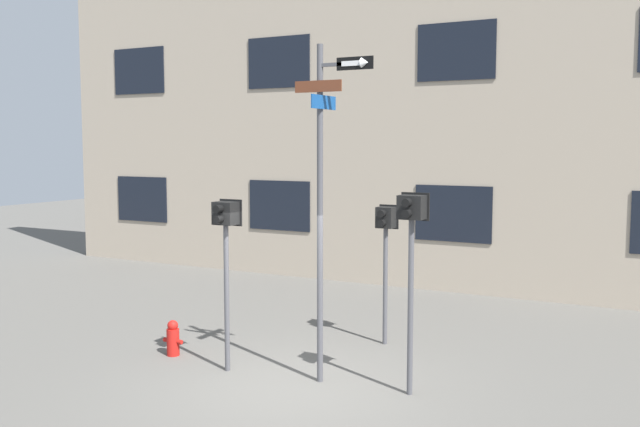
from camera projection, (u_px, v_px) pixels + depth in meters
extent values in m
plane|color=#595651|center=(291.00, 389.00, 10.33)|extent=(60.00, 60.00, 0.00)
cube|color=tan|center=(460.00, 53.00, 16.75)|extent=(24.00, 0.60, 11.35)
cube|color=black|center=(142.00, 199.00, 21.31)|extent=(1.87, 0.03, 1.33)
cube|color=black|center=(279.00, 206.00, 19.07)|extent=(1.87, 0.03, 1.33)
cube|color=black|center=(453.00, 214.00, 16.83)|extent=(1.87, 0.03, 1.33)
cube|color=black|center=(139.00, 71.00, 20.94)|extent=(1.87, 0.03, 1.33)
cube|color=black|center=(279.00, 62.00, 18.70)|extent=(1.87, 0.03, 1.33)
cube|color=black|center=(456.00, 51.00, 16.46)|extent=(1.87, 0.03, 1.33)
cylinder|color=#4C4C51|center=(320.00, 216.00, 10.41)|extent=(0.09, 0.09, 4.96)
cube|color=#4C4C51|center=(337.00, 64.00, 10.07)|extent=(0.56, 0.05, 0.05)
cube|color=brown|center=(318.00, 86.00, 10.17)|extent=(0.75, 0.02, 0.16)
cube|color=#14478C|center=(324.00, 102.00, 10.22)|extent=(0.02, 0.73, 0.20)
cube|color=black|center=(355.00, 63.00, 9.92)|extent=(0.56, 0.02, 0.18)
cube|color=white|center=(352.00, 63.00, 9.93)|extent=(0.32, 0.01, 0.07)
cone|color=white|center=(365.00, 63.00, 9.84)|extent=(0.10, 0.14, 0.14)
cylinder|color=#4C4C51|center=(227.00, 298.00, 11.05)|extent=(0.08, 0.08, 2.30)
cube|color=black|center=(226.00, 213.00, 10.92)|extent=(0.35, 0.26, 0.35)
cube|color=black|center=(231.00, 212.00, 11.04)|extent=(0.41, 0.02, 0.41)
cylinder|color=black|center=(218.00, 209.00, 10.75)|extent=(0.12, 0.12, 0.12)
cylinder|color=black|center=(218.00, 219.00, 10.76)|extent=(0.12, 0.12, 0.12)
cylinder|color=orange|center=(220.00, 209.00, 10.79)|extent=(0.10, 0.01, 0.10)
cylinder|color=#4C4C51|center=(410.00, 308.00, 9.98)|extent=(0.08, 0.08, 2.50)
cube|color=black|center=(412.00, 207.00, 9.84)|extent=(0.35, 0.26, 0.33)
cube|color=black|center=(415.00, 206.00, 9.97)|extent=(0.41, 0.02, 0.39)
cylinder|color=black|center=(407.00, 203.00, 9.67)|extent=(0.12, 0.12, 0.12)
cylinder|color=black|center=(407.00, 214.00, 9.68)|extent=(0.12, 0.12, 0.12)
cylinder|color=#EA4C14|center=(408.00, 203.00, 9.72)|extent=(0.09, 0.01, 0.09)
cylinder|color=#4C4C51|center=(385.00, 286.00, 12.55)|extent=(0.08, 0.08, 2.08)
cube|color=black|center=(386.00, 217.00, 12.43)|extent=(0.30, 0.26, 0.37)
cube|color=black|center=(389.00, 217.00, 12.55)|extent=(0.36, 0.02, 0.43)
cylinder|color=black|center=(382.00, 214.00, 12.25)|extent=(0.13, 0.12, 0.13)
cylinder|color=black|center=(382.00, 223.00, 12.27)|extent=(0.13, 0.12, 0.13)
cylinder|color=orange|center=(383.00, 213.00, 12.30)|extent=(0.10, 0.01, 0.10)
cylinder|color=red|center=(173.00, 342.00, 11.93)|extent=(0.21, 0.21, 0.45)
sphere|color=red|center=(173.00, 326.00, 11.91)|extent=(0.18, 0.18, 0.18)
cylinder|color=red|center=(166.00, 340.00, 12.00)|extent=(0.08, 0.07, 0.07)
cylinder|color=red|center=(180.00, 342.00, 11.86)|extent=(0.08, 0.07, 0.07)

